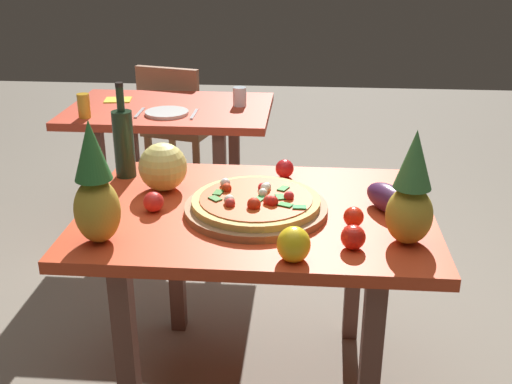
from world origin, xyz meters
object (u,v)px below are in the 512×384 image
object	(u,v)px
melon	(163,167)
pizza	(255,201)
tomato_near_board	(285,169)
drinking_glass_water	(240,97)
pineapple_right	(411,194)
background_table	(171,128)
eggplant	(389,199)
fork_utensil	(140,113)
tomato_at_corner	(153,202)
tomato_by_bottle	(354,217)
bell_pepper	(294,244)
drinking_glass_juice	(84,106)
dining_chair	(177,123)
pizza_board	(255,208)
tomato_beside_pepper	(353,237)
napkin_folded	(118,100)
pineapple_left	(95,189)
dinner_plate	(167,113)
display_table	(257,235)
wine_bottle	(124,142)

from	to	relation	value
melon	pizza	bearing A→B (deg)	-26.24
tomato_near_board	drinking_glass_water	bearing A→B (deg)	105.24
pineapple_right	background_table	bearing A→B (deg)	124.88
background_table	pineapple_right	bearing A→B (deg)	-55.12
eggplant	fork_utensil	distance (m)	1.58
background_table	pineapple_right	world-z (taller)	pineapple_right
tomato_at_corner	tomato_by_bottle	bearing A→B (deg)	-5.10
bell_pepper	drinking_glass_juice	world-z (taller)	drinking_glass_juice
tomato_by_bottle	tomato_near_board	xyz separation A→B (m)	(-0.23, 0.41, 0.00)
background_table	dining_chair	xyz separation A→B (m)	(-0.09, 0.58, -0.15)
background_table	pizza_board	size ratio (longest dim) A/B	2.24
pineapple_right	drinking_glass_juice	xyz separation A→B (m)	(-1.40, 1.24, -0.10)
tomato_beside_pepper	napkin_folded	xyz separation A→B (m)	(-1.18, 1.64, -0.03)
pineapple_left	dinner_plate	bearing A→B (deg)	94.15
pineapple_right	tomato_near_board	distance (m)	0.64
pineapple_left	tomato_near_board	xyz separation A→B (m)	(0.53, 0.57, -0.13)
pineapple_left	bell_pepper	size ratio (longest dim) A/B	3.57
pizza_board	drinking_glass_juice	xyz separation A→B (m)	(-0.93, 1.06, 0.05)
display_table	dinner_plate	distance (m)	1.26
pizza	tomato_beside_pepper	size ratio (longest dim) A/B	5.78
bell_pepper	tomato_at_corner	world-z (taller)	bell_pepper
pizza	napkin_folded	xyz separation A→B (m)	(-0.87, 1.41, -0.04)
background_table	display_table	bearing A→B (deg)	-66.04
bell_pepper	tomato_near_board	size ratio (longest dim) A/B	1.52
wine_bottle	tomato_by_bottle	size ratio (longest dim) A/B	5.58
tomato_by_bottle	tomato_near_board	bearing A→B (deg)	119.74
bell_pepper	drinking_glass_water	distance (m)	1.70
tomato_beside_pepper	pineapple_left	bearing A→B (deg)	-178.93
tomato_beside_pepper	drinking_glass_water	size ratio (longest dim) A/B	0.74
display_table	fork_utensil	distance (m)	1.32
pineapple_right	napkin_folded	xyz separation A→B (m)	(-1.34, 1.59, -0.15)
background_table	bell_pepper	world-z (taller)	bell_pepper
display_table	dining_chair	distance (m)	1.97
pizza_board	tomato_near_board	size ratio (longest dim) A/B	6.83
drinking_glass_water	fork_utensil	xyz separation A→B (m)	(-0.49, -0.20, -0.05)
pineapple_right	display_table	bearing A→B (deg)	156.16
fork_utensil	pineapple_right	bearing A→B (deg)	-49.96
melon	tomato_near_board	xyz separation A→B (m)	(0.42, 0.16, -0.05)
wine_bottle	pizza	bearing A→B (deg)	-29.52
drinking_glass_juice	drinking_glass_water	world-z (taller)	drinking_glass_juice
dining_chair	tomato_near_board	size ratio (longest dim) A/B	12.32
drinking_glass_water	pineapple_right	bearing A→B (deg)	-66.53
tomato_beside_pepper	tomato_near_board	distance (m)	0.60
melon	drinking_glass_juice	bearing A→B (deg)	123.67
pineapple_left	napkin_folded	distance (m)	1.72
dining_chair	fork_utensil	bearing A→B (deg)	101.93
pizza_board	eggplant	size ratio (longest dim) A/B	2.36
wine_bottle	pizza_board	bearing A→B (deg)	-29.46
tomato_beside_pepper	drinking_glass_juice	size ratio (longest dim) A/B	0.61
drinking_glass_water	fork_utensil	world-z (taller)	drinking_glass_water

